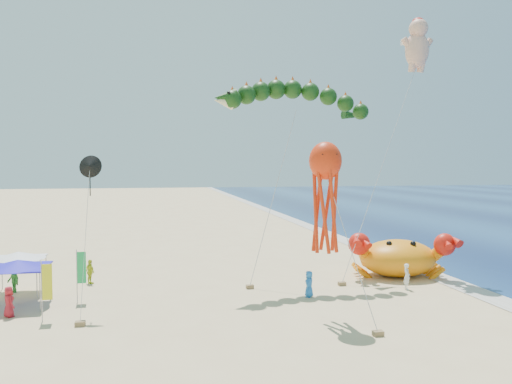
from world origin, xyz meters
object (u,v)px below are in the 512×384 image
(crab_inflatable, at_px, (399,256))
(octopus_kite, at_px, (325,189))
(dragon_kite, at_px, (294,103))
(cherub_kite, at_px, (417,44))
(canopy_white, at_px, (18,256))
(canopy_blue, at_px, (18,264))

(crab_inflatable, xyz_separation_m, octopus_kite, (-8.70, -8.40, 5.48))
(dragon_kite, bearing_deg, cherub_kite, 9.70)
(canopy_white, bearing_deg, dragon_kite, 0.43)
(crab_inflatable, relative_size, canopy_blue, 2.12)
(octopus_kite, bearing_deg, canopy_white, 153.61)
(cherub_kite, height_order, octopus_kite, cherub_kite)
(cherub_kite, distance_m, canopy_white, 32.51)
(crab_inflatable, height_order, dragon_kite, dragon_kite)
(crab_inflatable, distance_m, canopy_blue, 25.70)
(dragon_kite, distance_m, cherub_kite, 11.68)
(octopus_kite, height_order, canopy_white, octopus_kite)
(dragon_kite, relative_size, canopy_white, 4.22)
(canopy_blue, distance_m, canopy_white, 3.04)
(canopy_blue, bearing_deg, cherub_kite, 9.87)
(cherub_kite, distance_m, canopy_blue, 32.21)
(cherub_kite, bearing_deg, crab_inflatable, -137.94)
(dragon_kite, relative_size, canopy_blue, 3.84)
(cherub_kite, bearing_deg, dragon_kite, -170.30)
(cherub_kite, xyz_separation_m, canopy_blue, (-28.00, -4.87, -15.17))
(crab_inflatable, xyz_separation_m, canopy_blue, (-25.55, -2.66, 0.96))
(octopus_kite, relative_size, canopy_white, 2.88)
(crab_inflatable, height_order, cherub_kite, cherub_kite)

